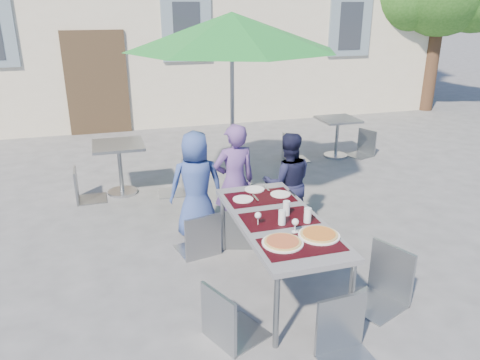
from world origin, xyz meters
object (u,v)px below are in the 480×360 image
object	(u,v)px
chair_3	(228,281)
cafe_table_0	(119,159)
pizza_near_right	(319,235)
patio_umbrella	(232,33)
chair_0	(199,208)
pizza_near_left	(283,242)
bg_chair_l_0	(81,165)
chair_4	(388,244)
bg_chair_l_1	(292,131)
chair_2	(297,206)
chair_5	(351,297)
bg_chair_r_1	(365,128)
cafe_table_1	(337,131)
dining_table	(278,224)
child_2	(288,183)
bg_chair_r_0	(177,160)
child_0	(196,185)
chair_1	(243,203)
child_1	(234,182)

from	to	relation	value
chair_3	cafe_table_0	xyz separation A→B (m)	(-0.67, 3.67, -0.03)
pizza_near_right	patio_umbrella	bearing A→B (deg)	90.74
chair_0	pizza_near_left	bearing A→B (deg)	-70.84
cafe_table_0	bg_chair_l_0	size ratio (longest dim) A/B	0.85
chair_0	chair_4	world-z (taller)	chair_4
chair_4	chair_3	bearing A→B (deg)	-175.88
bg_chair_l_1	chair_3	bearing A→B (deg)	-118.62
pizza_near_left	chair_2	world-z (taller)	chair_2
chair_3	chair_5	world-z (taller)	chair_5
chair_4	bg_chair_r_1	xyz separation A→B (m)	(2.27, 4.22, -0.09)
chair_3	cafe_table_1	world-z (taller)	chair_3
dining_table	patio_umbrella	world-z (taller)	patio_umbrella
dining_table	pizza_near_right	size ratio (longest dim) A/B	4.92
child_2	bg_chair_r_0	distance (m)	1.97
chair_2	bg_chair_l_0	world-z (taller)	bg_chair_l_0
child_0	chair_4	size ratio (longest dim) A/B	1.25
child_0	bg_chair_l_0	world-z (taller)	child_0
chair_4	chair_5	bearing A→B (deg)	-140.03
pizza_near_right	cafe_table_1	bearing A→B (deg)	60.17
child_0	chair_1	world-z (taller)	child_0
pizza_near_right	chair_5	bearing A→B (deg)	-94.86
chair_2	chair_3	size ratio (longest dim) A/B	0.87
chair_3	bg_chair_r_0	distance (m)	3.44
bg_chair_r_1	chair_4	bearing A→B (deg)	-118.29
patio_umbrella	bg_chair_r_0	size ratio (longest dim) A/B	3.11
child_1	patio_umbrella	size ratio (longest dim) A/B	0.50
pizza_near_left	chair_2	bearing A→B (deg)	61.33
child_1	cafe_table_0	size ratio (longest dim) A/B	1.81
cafe_table_0	pizza_near_right	bearing A→B (deg)	-65.45
cafe_table_1	chair_5	bearing A→B (deg)	-116.68
bg_chair_r_0	pizza_near_right	bearing A→B (deg)	-76.68
child_1	chair_2	bearing A→B (deg)	140.73
chair_5	child_1	bearing A→B (deg)	96.27
child_0	chair_1	distance (m)	0.64
dining_table	chair_0	xyz separation A→B (m)	(-0.62, 0.85, -0.12)
chair_0	bg_chair_r_0	distance (m)	1.92
chair_4	cafe_table_1	xyz separation A→B (m)	(1.73, 4.28, -0.13)
chair_1	bg_chair_r_1	distance (m)	4.25
chair_0	patio_umbrella	xyz separation A→B (m)	(0.79, 1.42, 1.78)
pizza_near_right	cafe_table_0	distance (m)	3.80
chair_3	cafe_table_1	size ratio (longest dim) A/B	1.35
pizza_near_left	patio_umbrella	world-z (taller)	patio_umbrella
chair_5	chair_0	bearing A→B (deg)	110.95
chair_3	cafe_table_1	xyz separation A→B (m)	(3.31, 4.40, -0.09)
pizza_near_left	chair_1	distance (m)	1.41
chair_1	chair_2	world-z (taller)	chair_1
dining_table	chair_4	bearing A→B (deg)	-32.14
child_2	chair_4	distance (m)	1.72
child_0	chair_0	size ratio (longest dim) A/B	1.36
patio_umbrella	bg_chair_r_1	distance (m)	3.75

